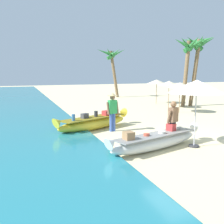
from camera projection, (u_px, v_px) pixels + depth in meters
name	position (u px, v px, depth m)	size (l,w,h in m)	color
ground_plane	(184.00, 142.00, 10.25)	(80.00, 80.00, 0.00)	beige
boat_white_foreground	(156.00, 141.00, 9.33)	(4.16, 1.85, 0.79)	white
boat_yellow_midground	(94.00, 122.00, 12.43)	(4.00, 2.38, 0.87)	yellow
person_vendor_hatted	(112.00, 109.00, 11.95)	(0.57, 0.44, 1.71)	#3D5BA8
person_tourist_customer	(173.00, 120.00, 9.87)	(0.58, 0.41, 1.58)	#333842
patio_umbrella_large	(197.00, 87.00, 9.34)	(1.91, 1.91, 2.35)	#B7B7BC
parasol_row_0	(180.00, 85.00, 17.02)	(1.60, 1.60, 1.91)	#8E6B47
parasol_row_1	(169.00, 83.00, 19.20)	(1.60, 1.60, 1.91)	#8E6B47
parasol_row_2	(157.00, 82.00, 21.72)	(1.60, 1.60, 1.91)	#8E6B47
palm_tree_tall_inland	(198.00, 49.00, 19.98)	(2.50, 2.38, 5.21)	brown
palm_tree_leaning_seaward	(189.00, 50.00, 19.71)	(2.55, 2.72, 5.08)	brown
palm_tree_mid_cluster	(111.00, 58.00, 26.36)	(2.92, 2.66, 4.82)	brown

